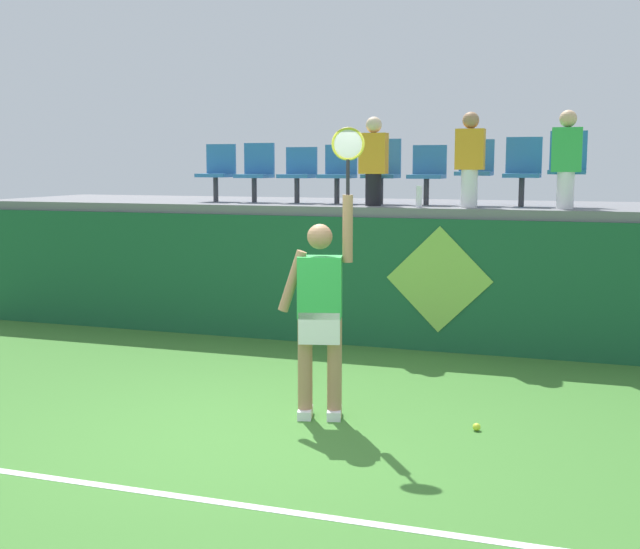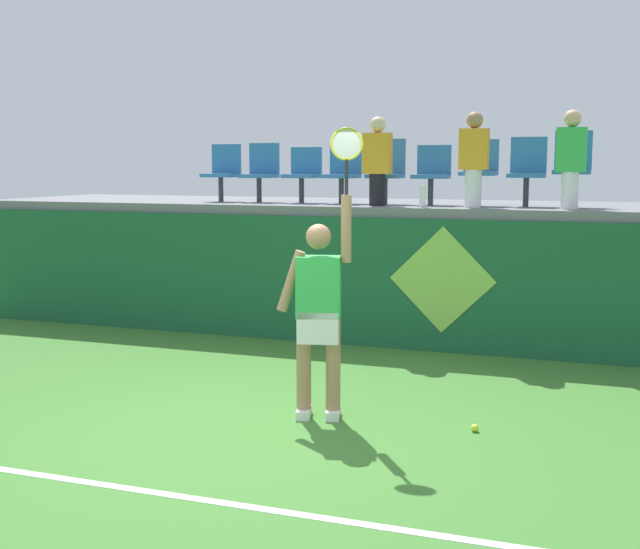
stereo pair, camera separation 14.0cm
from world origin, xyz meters
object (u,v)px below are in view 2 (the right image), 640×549
(stadium_chair_0, at_px, (223,170))
(stadium_chair_1, at_px, (261,170))
(water_bottle, at_px, (423,197))
(spectator_1, at_px, (474,157))
(stadium_chair_3, at_px, (343,171))
(stadium_chair_4, at_px, (386,169))
(stadium_chair_5, at_px, (432,172))
(tennis_ball, at_px, (475,428))
(stadium_chair_2, at_px, (303,172))
(spectator_0, at_px, (571,157))
(stadium_chair_7, at_px, (527,169))
(spectator_2, at_px, (377,160))
(stadium_chair_6, at_px, (479,168))
(tennis_player, at_px, (319,309))
(stadium_chair_8, at_px, (572,165))

(stadium_chair_0, distance_m, stadium_chair_1, 0.58)
(water_bottle, distance_m, spectator_1, 0.77)
(stadium_chair_0, height_order, stadium_chair_3, stadium_chair_0)
(stadium_chair_4, relative_size, stadium_chair_5, 1.11)
(stadium_chair_3, bearing_deg, stadium_chair_4, 0.70)
(tennis_ball, relative_size, stadium_chair_4, 0.08)
(stadium_chair_1, height_order, stadium_chair_2, stadium_chair_1)
(spectator_0, bearing_deg, stadium_chair_1, 174.21)
(water_bottle, xyz_separation_m, stadium_chair_4, (-0.64, 0.68, 0.33))
(water_bottle, relative_size, stadium_chair_7, 0.31)
(stadium_chair_7, height_order, spectator_2, spectator_2)
(stadium_chair_1, height_order, stadium_chair_6, stadium_chair_6)
(tennis_ball, xyz_separation_m, stadium_chair_0, (-4.15, 3.74, 2.11))
(stadium_chair_5, bearing_deg, stadium_chair_4, 179.14)
(water_bottle, bearing_deg, stadium_chair_6, 49.58)
(tennis_player, xyz_separation_m, stadium_chair_3, (-1.01, 3.80, 1.16))
(stadium_chair_1, bearing_deg, tennis_ball, -46.35)
(stadium_chair_5, bearing_deg, water_bottle, -87.43)
(tennis_ball, xyz_separation_m, water_bottle, (-1.15, 3.06, 1.81))
(stadium_chair_0, relative_size, stadium_chair_8, 0.86)
(tennis_player, bearing_deg, tennis_ball, 2.73)
(spectator_1, bearing_deg, stadium_chair_2, 168.88)
(tennis_player, relative_size, stadium_chair_1, 3.14)
(stadium_chair_4, relative_size, stadium_chair_8, 0.92)
(stadium_chair_1, distance_m, stadium_chair_5, 2.38)
(tennis_ball, bearing_deg, stadium_chair_8, 81.87)
(water_bottle, distance_m, stadium_chair_5, 0.73)
(stadium_chair_6, relative_size, stadium_chair_7, 0.97)
(stadium_chair_2, height_order, stadium_chair_3, stadium_chair_3)
(tennis_player, height_order, tennis_ball, tennis_player)
(stadium_chair_2, relative_size, stadium_chair_4, 0.88)
(stadium_chair_5, distance_m, spectator_0, 1.77)
(stadium_chair_3, bearing_deg, spectator_1, -14.57)
(tennis_player, relative_size, spectator_0, 2.22)
(spectator_1, bearing_deg, stadium_chair_8, 23.10)
(tennis_player, bearing_deg, stadium_chair_3, 104.94)
(stadium_chair_5, distance_m, spectator_2, 0.77)
(water_bottle, height_order, spectator_2, spectator_2)
(stadium_chair_7, xyz_separation_m, spectator_2, (-1.79, -0.45, 0.11))
(tennis_player, relative_size, tennis_ball, 38.50)
(stadium_chair_0, height_order, stadium_chair_5, stadium_chair_0)
(stadium_chair_4, height_order, spectator_1, spectator_1)
(tennis_player, bearing_deg, stadium_chair_6, 78.31)
(tennis_player, xyz_separation_m, stadium_chair_1, (-2.20, 3.80, 1.17))
(stadium_chair_2, height_order, stadium_chair_4, stadium_chair_4)
(stadium_chair_7, bearing_deg, tennis_ball, -90.08)
(spectator_1, bearing_deg, stadium_chair_1, 171.02)
(stadium_chair_6, relative_size, spectator_2, 0.75)
(water_bottle, bearing_deg, spectator_2, 160.59)
(tennis_ball, relative_size, stadium_chair_1, 0.08)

